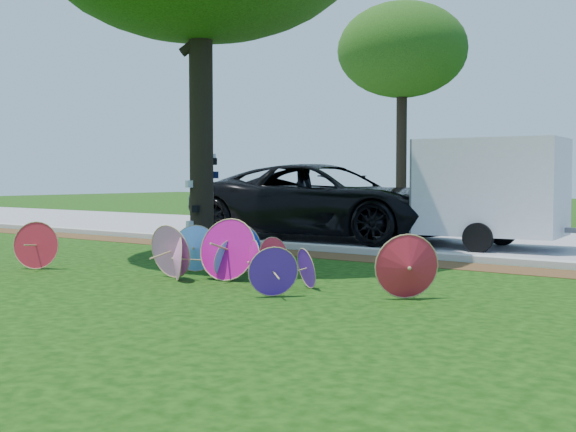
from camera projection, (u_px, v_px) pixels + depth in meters
name	position (u px, v px, depth m)	size (l,w,h in m)	color
ground	(172.00, 287.00, 9.88)	(90.00, 90.00, 0.00)	black
mulch_strip	(346.00, 257.00, 13.50)	(90.00, 1.00, 0.01)	#472D16
curb	(365.00, 251.00, 14.06)	(90.00, 0.30, 0.12)	#B7B5AD
street	(452.00, 239.00, 17.40)	(90.00, 8.00, 0.01)	gray
parasol_pile	(221.00, 254.00, 10.51)	(7.01, 2.30, 0.94)	#C30B80
black_van	(325.00, 202.00, 17.44)	(3.01, 6.53, 1.81)	black
cargo_trailer	(492.00, 187.00, 15.00)	(2.84, 1.80, 2.59)	silver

